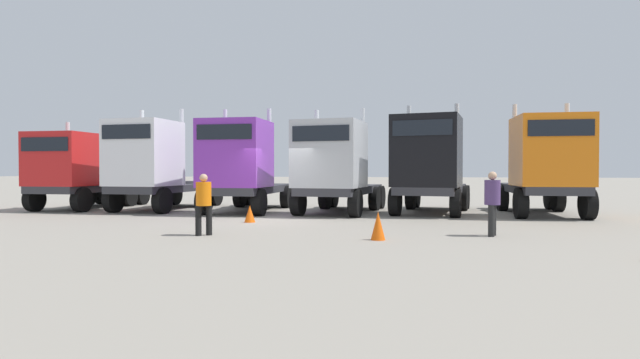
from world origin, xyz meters
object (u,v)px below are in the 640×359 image
Objects in this scene: traffic_cone_far at (378,226)px; visitor_in_hivis at (204,200)px; semi_truck_white at (152,165)px; semi_truck_silver at (334,167)px; semi_truck_orange at (546,164)px; visitor_with_camera at (492,199)px; traffic_cone_near at (250,214)px; semi_truck_purple at (242,166)px; semi_truck_black at (429,163)px; semi_truck_red at (75,170)px.

visitor_in_hivis is at bearing -179.64° from traffic_cone_far.
semi_truck_silver is (7.67, -0.03, -0.08)m from semi_truck_white.
semi_truck_orange is 8.44× the size of traffic_cone_far.
semi_truck_white reaches higher than visitor_with_camera.
visitor_with_camera is 3.04× the size of traffic_cone_near.
semi_truck_orange is (11.57, 0.70, 0.05)m from semi_truck_purple.
semi_truck_silver is 1.00× the size of semi_truck_black.
semi_truck_purple is at bearing 113.84° from traffic_cone_near.
traffic_cone_near is at bearing -69.03° from semi_truck_orange.
semi_truck_silver is 7.85m from semi_truck_orange.
semi_truck_white is 15.51m from semi_truck_orange.
semi_truck_black is at bearing 92.46° from semi_truck_red.
semi_truck_red is at bearing -89.61° from semi_truck_orange.
semi_truck_purple is (3.93, -0.08, -0.05)m from semi_truck_white.
semi_truck_white is 13.95m from visitor_with_camera.
semi_truck_purple reaches higher than visitor_with_camera.
semi_truck_orange is at bearing 22.30° from traffic_cone_near.
semi_truck_red is at bearing -87.58° from semi_truck_white.
semi_truck_orange is at bearing 91.87° from semi_truck_red.
semi_truck_black is at bearing -59.72° from visitor_with_camera.
traffic_cone_near is at bearing 60.37° from semi_truck_white.
semi_truck_purple is at bearing -87.88° from semi_truck_orange.
semi_truck_white reaches higher than traffic_cone_near.
semi_truck_orange is 12.67m from visitor_in_hivis.
semi_truck_purple reaches higher than traffic_cone_near.
semi_truck_purple is at bearing -25.97° from visitor_in_hivis.
semi_truck_black is 7.81m from traffic_cone_far.
semi_truck_purple reaches higher than traffic_cone_far.
semi_truck_white is at bearing -91.59° from semi_truck_purple.
semi_truck_red is at bearing 158.65° from traffic_cone_near.
semi_truck_orange reaches higher than semi_truck_silver.
semi_truck_orange is (4.22, -0.03, -0.04)m from semi_truck_black.
visitor_with_camera is at bearing 69.52° from semi_truck_white.
visitor_with_camera is (1.48, -6.22, -1.00)m from semi_truck_black.
visitor_with_camera reaches higher than traffic_cone_near.
semi_truck_silver is (11.31, -0.08, 0.12)m from semi_truck_red.
visitor_with_camera is 7.64m from traffic_cone_near.
semi_truck_red is at bearing 152.94° from traffic_cone_far.
semi_truck_orange is 9.48m from traffic_cone_far.
semi_truck_white is at bearing -6.73° from visitor_with_camera.
semi_truck_purple is at bearing 131.32° from traffic_cone_far.
semi_truck_red is 19.14m from semi_truck_orange.
visitor_with_camera is (-2.74, -6.20, -0.95)m from semi_truck_orange.
semi_truck_orange reaches higher than traffic_cone_far.
semi_truck_orange is at bearing 101.71° from semi_truck_silver.
visitor_with_camera is at bearing -15.84° from traffic_cone_near.
semi_truck_silver reaches higher than semi_truck_red.
semi_truck_red reaches higher than traffic_cone_near.
traffic_cone_near is at bearing -25.82° from semi_truck_silver.
semi_truck_purple is at bearing 89.22° from semi_truck_red.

